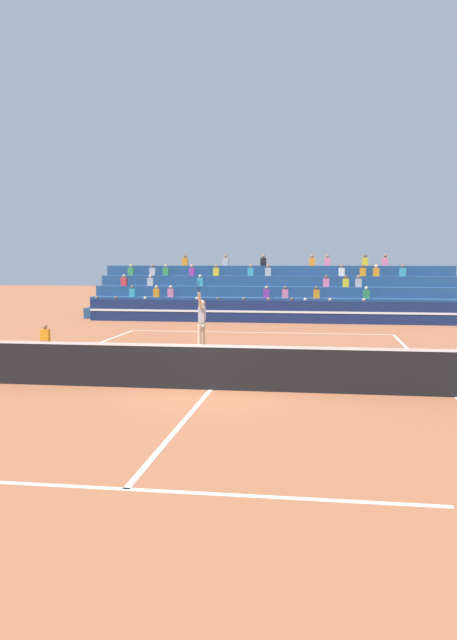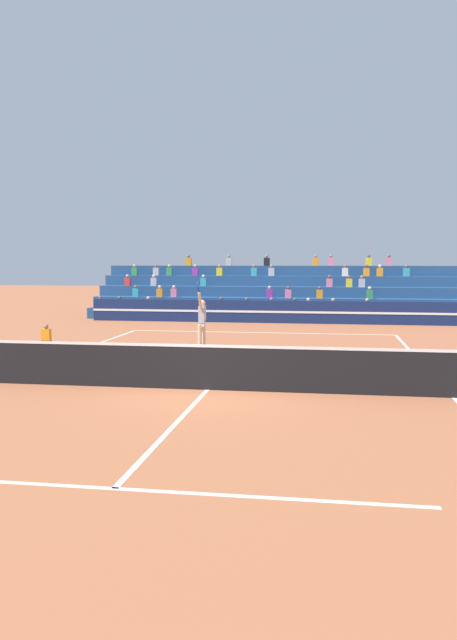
# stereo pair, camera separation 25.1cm
# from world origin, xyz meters

# --- Properties ---
(ground_plane) EXTENTS (120.00, 120.00, 0.00)m
(ground_plane) POSITION_xyz_m (0.00, 0.00, 0.00)
(ground_plane) COLOR #AD603D
(court_lines) EXTENTS (11.10, 23.90, 0.01)m
(court_lines) POSITION_xyz_m (0.00, 0.00, 0.00)
(court_lines) COLOR white
(court_lines) RESTS_ON ground
(tennis_net) EXTENTS (12.00, 0.10, 1.10)m
(tennis_net) POSITION_xyz_m (0.00, 0.00, 0.54)
(tennis_net) COLOR slate
(tennis_net) RESTS_ON ground
(sponsor_banner_wall) EXTENTS (18.00, 0.26, 1.10)m
(sponsor_banner_wall) POSITION_xyz_m (0.00, 16.16, 0.55)
(sponsor_banner_wall) COLOR navy
(sponsor_banner_wall) RESTS_ON ground
(bleacher_stand) EXTENTS (19.45, 4.75, 3.38)m
(bleacher_stand) POSITION_xyz_m (-0.01, 19.96, 1.02)
(bleacher_stand) COLOR navy
(bleacher_stand) RESTS_ON ground
(ball_kid_courtside) EXTENTS (0.30, 0.36, 0.84)m
(ball_kid_courtside) POSITION_xyz_m (-6.81, 6.00, 0.33)
(ball_kid_courtside) COLOR black
(ball_kid_courtside) RESTS_ON ground
(tennis_player) EXTENTS (0.34, 1.16, 2.43)m
(tennis_player) POSITION_xyz_m (-1.38, 6.18, 0.99)
(tennis_player) COLOR beige
(tennis_player) RESTS_ON ground
(tennis_ball) EXTENTS (0.07, 0.07, 0.07)m
(tennis_ball) POSITION_xyz_m (0.37, 3.24, 0.03)
(tennis_ball) COLOR #C6DB33
(tennis_ball) RESTS_ON ground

